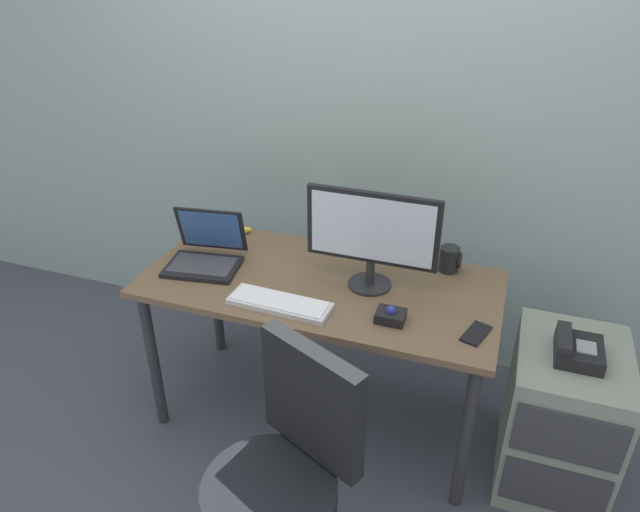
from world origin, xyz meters
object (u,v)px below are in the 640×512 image
object	(u,v)px
cell_phone	(476,333)
banana	(232,231)
monitor_main	(372,234)
laptop	(206,253)
desk_phone	(577,349)
trackball_mouse	(391,315)
coffee_mug	(450,259)
office_chair	(283,492)
keyboard	(280,303)
file_cabinet	(560,417)

from	to	relation	value
cell_phone	banana	distance (m)	1.28
monitor_main	laptop	size ratio (longest dim) A/B	1.55
laptop	cell_phone	distance (m)	1.19
banana	desk_phone	bearing A→B (deg)	-10.32
laptop	trackball_mouse	size ratio (longest dim) A/B	3.16
monitor_main	banana	bearing A→B (deg)	163.21
desk_phone	banana	size ratio (longest dim) A/B	1.05
coffee_mug	banana	bearing A→B (deg)	-179.60
desk_phone	coffee_mug	xyz separation A→B (m)	(-0.53, 0.29, 0.13)
desk_phone	cell_phone	distance (m)	0.40
office_chair	banana	distance (m)	1.30
office_chair	keyboard	distance (m)	0.70
monitor_main	cell_phone	xyz separation A→B (m)	(0.46, -0.20, -0.24)
file_cabinet	cell_phone	xyz separation A→B (m)	(-0.37, -0.15, 0.44)
desk_phone	coffee_mug	bearing A→B (deg)	150.99
laptop	trackball_mouse	bearing A→B (deg)	-10.11
keyboard	office_chair	bearing A→B (deg)	-67.20
file_cabinet	banana	bearing A→B (deg)	170.31
file_cabinet	laptop	bearing A→B (deg)	-179.43
monitor_main	coffee_mug	xyz separation A→B (m)	(0.29, 0.23, -0.19)
cell_phone	banana	world-z (taller)	banana
trackball_mouse	cell_phone	bearing A→B (deg)	3.01
coffee_mug	cell_phone	xyz separation A→B (m)	(0.16, -0.43, -0.05)
office_chair	banana	world-z (taller)	office_chair
coffee_mug	file_cabinet	bearing A→B (deg)	-27.27
laptop	trackball_mouse	world-z (taller)	laptop
office_chair	coffee_mug	xyz separation A→B (m)	(0.35, 1.06, 0.38)
banana	office_chair	bearing A→B (deg)	-56.75
office_chair	banana	xyz separation A→B (m)	(-0.69, 1.05, 0.34)
coffee_mug	banana	size ratio (longest dim) A/B	0.59
desk_phone	laptop	xyz separation A→B (m)	(-1.55, 0.00, 0.13)
trackball_mouse	banana	bearing A→B (deg)	153.63
laptop	coffee_mug	world-z (taller)	laptop
trackball_mouse	cell_phone	xyz separation A→B (m)	(0.32, 0.02, -0.02)
file_cabinet	monitor_main	distance (m)	1.07
laptop	banana	size ratio (longest dim) A/B	1.83
desk_phone	keyboard	size ratio (longest dim) A/B	0.48
office_chair	laptop	xyz separation A→B (m)	(-0.67, 0.77, 0.38)
monitor_main	laptop	world-z (taller)	monitor_main
desk_phone	laptop	size ratio (longest dim) A/B	0.57
trackball_mouse	coffee_mug	distance (m)	0.47
keyboard	banana	world-z (taller)	banana
keyboard	laptop	size ratio (longest dim) A/B	1.19
desk_phone	coffee_mug	distance (m)	0.62
cell_phone	banana	bearing A→B (deg)	178.40
office_chair	trackball_mouse	distance (m)	0.73
desk_phone	trackball_mouse	xyz separation A→B (m)	(-0.68, -0.15, 0.10)
monitor_main	desk_phone	bearing A→B (deg)	-4.19
keyboard	trackball_mouse	size ratio (longest dim) A/B	3.77
office_chair	coffee_mug	bearing A→B (deg)	71.72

